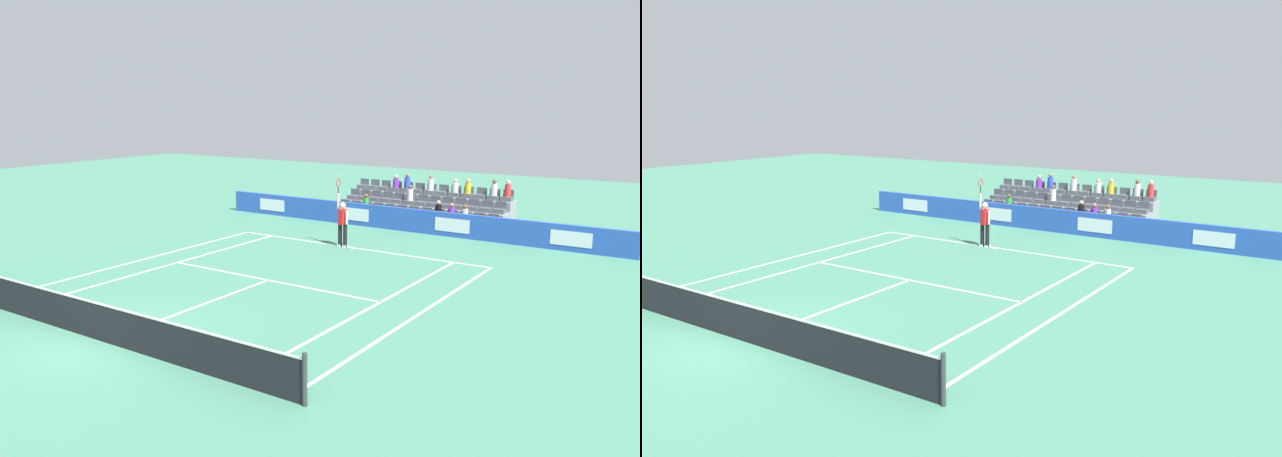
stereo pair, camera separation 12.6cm
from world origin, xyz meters
TOP-DOWN VIEW (x-y plane):
  - ground_plane at (0.00, 0.00)m, footprint 80.00×80.00m
  - line_baseline at (0.00, -11.89)m, footprint 10.97×0.10m
  - line_service at (0.00, -6.40)m, footprint 8.23×0.10m
  - line_centre_service at (0.00, -3.20)m, footprint 0.10×6.40m
  - line_singles_sideline_left at (4.12, -5.95)m, footprint 0.10×11.89m
  - line_singles_sideline_right at (-4.12, -5.95)m, footprint 0.10×11.89m
  - line_doubles_sideline_left at (5.49, -5.95)m, footprint 0.10×11.89m
  - line_doubles_sideline_right at (-5.49, -5.95)m, footprint 0.10×11.89m
  - line_centre_mark at (0.00, -11.79)m, footprint 0.10×0.20m
  - sponsor_barrier at (0.00, -16.01)m, footprint 19.23×0.22m
  - tennis_net at (0.00, 0.00)m, footprint 11.97×0.10m
  - tennis_player at (0.52, -11.82)m, footprint 0.53×0.37m
  - stadium_stand at (-0.02, -18.33)m, footprint 8.06×2.85m
  - loose_tennis_ball at (-1.02, -1.62)m, footprint 0.07×0.07m

SIDE VIEW (x-z plane):
  - ground_plane at x=0.00m, z-range 0.00..0.00m
  - line_baseline at x=0.00m, z-range 0.00..0.01m
  - line_service at x=0.00m, z-range 0.00..0.01m
  - line_centre_service at x=0.00m, z-range 0.00..0.01m
  - line_singles_sideline_left at x=4.12m, z-range 0.00..0.01m
  - line_singles_sideline_right at x=-4.12m, z-range 0.00..0.01m
  - line_doubles_sideline_left at x=5.49m, z-range 0.00..0.01m
  - line_doubles_sideline_right at x=-5.49m, z-range 0.00..0.01m
  - line_centre_mark at x=0.00m, z-range 0.00..0.01m
  - loose_tennis_ball at x=-1.02m, z-range 0.00..0.07m
  - tennis_net at x=0.00m, z-range -0.04..1.03m
  - sponsor_barrier at x=0.00m, z-range 0.00..1.03m
  - stadium_stand at x=-0.02m, z-range -0.55..1.66m
  - tennis_player at x=0.52m, z-range -0.43..2.42m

